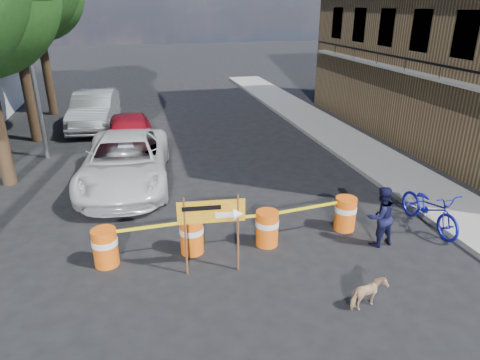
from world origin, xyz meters
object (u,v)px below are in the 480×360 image
barrel_far_left (105,247)px  barrel_mid_left (192,235)px  suv_white (126,161)px  detour_sign (220,217)px  pedestrian (381,216)px  sedan_red (130,136)px  bicycle (433,190)px  sedan_silver (95,109)px  dog (368,294)px  barrel_mid_right (267,227)px  barrel_far_right (345,213)px

barrel_far_left → barrel_mid_left: size_ratio=1.00×
barrel_far_left → suv_white: suv_white is taller
detour_sign → pedestrian: (4.02, 0.19, -0.59)m
suv_white → sedan_red: (0.18, 2.97, -0.00)m
pedestrian → bicycle: (1.77, 0.46, 0.31)m
detour_sign → sedan_silver: detour_sign is taller
detour_sign → sedan_silver: bearing=110.1°
barrel_far_left → dog: 5.79m
pedestrian → barrel_mid_right: bearing=-21.1°
dog → sedan_red: bearing=5.7°
barrel_far_right → dog: bearing=-108.8°
suv_white → sedan_red: bearing=92.0°
barrel_mid_left → pedestrian: 4.61m
barrel_far_right → sedan_red: (-5.39, 7.50, 0.34)m
barrel_far_left → sedan_red: (0.68, 7.71, 0.34)m
bicycle → dog: size_ratio=2.87×
barrel_far_left → pedestrian: (6.52, -0.72, 0.31)m
bicycle → sedan_silver: 15.72m
sedan_silver → barrel_mid_right: bearing=-63.5°
barrel_far_left → sedan_silver: sedan_silver is taller
detour_sign → dog: bearing=-31.3°
barrel_mid_left → sedan_red: sedan_red is taller
bicycle → sedan_red: (-7.60, 7.98, -0.28)m
barrel_mid_left → barrel_mid_right: same height
barrel_mid_right → bicycle: (4.45, -0.22, 0.61)m
pedestrian → sedan_red: bearing=-62.2°
barrel_mid_right → barrel_mid_left: bearing=176.9°
detour_sign → suv_white: (-2.00, 5.65, -0.55)m
dog → sedan_silver: 16.45m
barrel_far_left → sedan_silver: 12.53m
detour_sign → bicycle: bicycle is taller
barrel_mid_left → detour_sign: (0.52, -0.96, 0.89)m
detour_sign → sedan_red: (-1.82, 8.62, -0.56)m
dog → barrel_mid_right: bearing=6.6°
dog → suv_white: (-4.54, 7.58, 0.49)m
barrel_mid_left → dog: bearing=-43.4°
bicycle → sedan_silver: (-9.19, 12.75, -0.22)m
barrel_far_left → sedan_red: sedan_red is taller
dog → sedan_red: size_ratio=0.16×
barrel_far_left → bicycle: (8.28, -0.27, 0.61)m
barrel_mid_left → sedan_red: 7.77m
bicycle → sedan_red: 11.02m
barrel_mid_right → pedestrian: 2.78m
barrel_mid_right → detour_sign: size_ratio=0.48×
barrel_mid_right → barrel_far_right: same height
barrel_far_right → sedan_red: 9.25m
detour_sign → sedan_silver: (-3.41, 13.39, -0.50)m
barrel_far_left → barrel_mid_right: (3.84, -0.04, 0.00)m
bicycle → suv_white: bearing=144.3°
detour_sign → bicycle: (5.78, 0.64, -0.28)m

